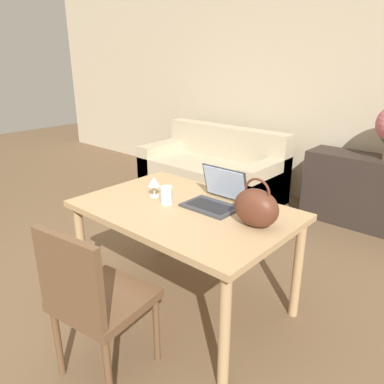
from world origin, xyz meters
name	(u,v)px	position (x,y,z in m)	size (l,w,h in m)	color
ground_plane	(103,338)	(0.00, 0.00, 0.00)	(14.00, 14.00, 0.00)	brown
wall_back	(330,84)	(0.00, 3.08, 1.35)	(10.00, 0.06, 2.70)	beige
dining_table	(185,219)	(0.15, 0.59, 0.65)	(1.37, 0.90, 0.73)	tan
chair	(93,297)	(0.23, -0.18, 0.51)	(0.50, 0.50, 0.90)	brown
couch	(212,172)	(-1.09, 2.45, 0.28)	(1.74, 0.84, 0.82)	#C1B293
sideboard	(367,192)	(0.63, 2.76, 0.36)	(1.20, 0.40, 0.72)	#332823
laptop	(217,196)	(0.28, 0.76, 0.79)	(0.34, 0.30, 0.24)	#38383D
drinking_glass	(166,195)	(0.02, 0.56, 0.79)	(0.08, 0.08, 0.12)	silver
wine_glass	(154,182)	(-0.14, 0.60, 0.83)	(0.08, 0.08, 0.14)	silver
handbag	(256,207)	(0.63, 0.66, 0.84)	(0.27, 0.18, 0.29)	#592D1E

